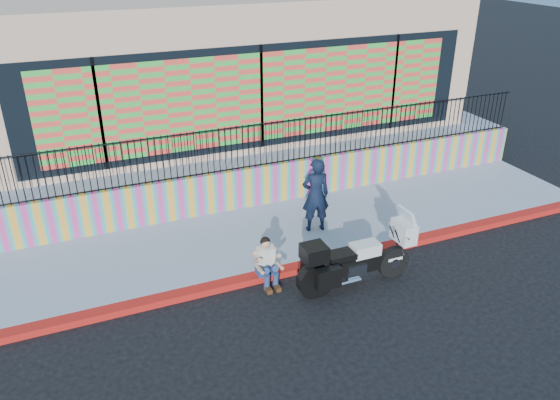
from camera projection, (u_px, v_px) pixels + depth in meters
ground at (328, 264)px, 12.51m from camera, size 90.00×90.00×0.00m
red_curb at (328, 261)px, 12.48m from camera, size 16.00×0.30×0.15m
sidewalk at (298, 229)px, 13.84m from camera, size 16.00×3.00×0.15m
mural_wall at (274, 183)px, 14.90m from camera, size 16.00×0.20×1.10m
metal_fence at (274, 143)px, 14.39m from camera, size 15.80×0.04×1.20m
elevated_platform at (219, 130)px, 19.16m from camera, size 16.00×10.00×1.25m
storefront_building at (217, 55)px, 17.83m from camera, size 14.00×8.06×4.00m
police_motorcycle at (354, 259)px, 11.43m from camera, size 2.61×0.86×1.62m
police_officer at (316, 195)px, 13.26m from camera, size 0.76×0.56×1.89m
seated_man at (268, 266)px, 11.59m from camera, size 0.54×0.71×1.06m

